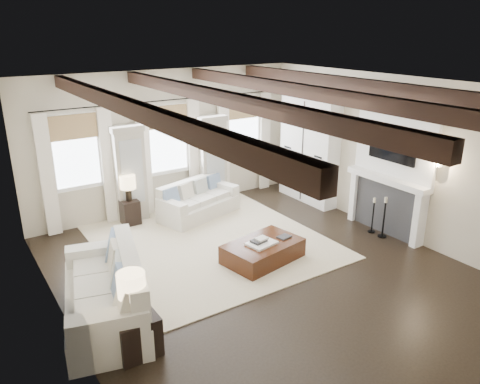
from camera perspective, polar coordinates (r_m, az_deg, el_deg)
ground at (r=8.34m, az=2.79°, el=-9.70°), size 7.50×7.50×0.00m
room_shell at (r=8.72m, az=3.52°, el=5.02°), size 6.54×7.54×3.22m
area_rug at (r=9.49m, az=-3.82°, el=-5.82°), size 4.10×4.59×0.02m
sofa_back at (r=10.61m, az=-5.22°, el=-1.24°), size 2.02×1.32×0.80m
sofa_left at (r=7.20m, az=-15.67°, el=-11.87°), size 1.59×2.52×1.00m
ottoman at (r=8.63m, az=2.79°, el=-7.26°), size 1.53×1.11×0.37m
tray at (r=8.47m, az=2.64°, el=-6.26°), size 0.56×0.46×0.04m
book_lower at (r=8.46m, az=2.30°, el=-5.98°), size 0.29×0.24×0.04m
book_upper at (r=8.47m, az=2.62°, el=-5.68°), size 0.25×0.21×0.03m
book_loose at (r=8.75m, az=5.40°, el=-5.47°), size 0.27×0.22×0.03m
side_table_front at (r=6.53m, az=-12.61°, el=-16.51°), size 0.55×0.55×0.55m
lamp_front at (r=6.15m, az=-13.09°, el=-11.23°), size 0.36×0.36×0.62m
side_table_back at (r=10.39m, az=-13.24°, el=-2.44°), size 0.37×0.37×0.55m
lamp_back at (r=10.16m, az=-13.53°, el=1.01°), size 0.33×0.33×0.57m
candlestick_near at (r=9.92m, az=17.11°, el=-3.36°), size 0.17×0.17×0.86m
candlestick_far at (r=10.10m, az=15.87°, el=-3.08°), size 0.15×0.15×0.76m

